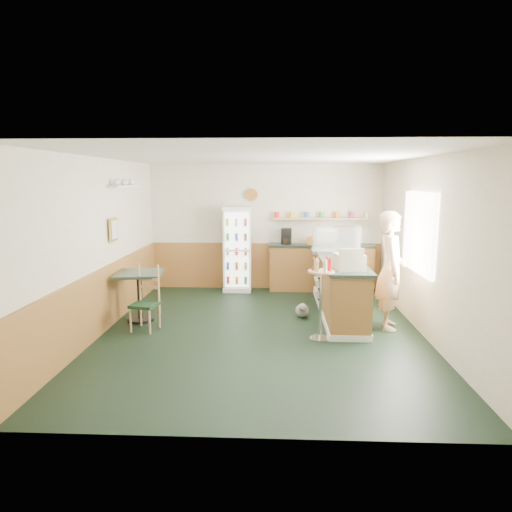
# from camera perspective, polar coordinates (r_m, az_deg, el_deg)

# --- Properties ---
(ground) EXTENTS (6.00, 6.00, 0.00)m
(ground) POSITION_cam_1_polar(r_m,az_deg,el_deg) (7.27, 0.57, -9.45)
(ground) COLOR black
(ground) RESTS_ON ground
(room_envelope) EXTENTS (5.04, 6.02, 2.72)m
(room_envelope) POSITION_cam_1_polar(r_m,az_deg,el_deg) (7.66, -0.92, 3.23)
(room_envelope) COLOR beige
(room_envelope) RESTS_ON ground
(service_counter) EXTENTS (0.68, 3.01, 1.01)m
(service_counter) POSITION_cam_1_polar(r_m,az_deg,el_deg) (8.24, 10.28, -3.99)
(service_counter) COLOR #975B30
(service_counter) RESTS_ON ground
(back_counter) EXTENTS (2.24, 0.42, 1.69)m
(back_counter) POSITION_cam_1_polar(r_m,az_deg,el_deg) (9.89, 8.04, -1.18)
(back_counter) COLOR #975B30
(back_counter) RESTS_ON ground
(drinks_fridge) EXTENTS (0.59, 0.52, 1.80)m
(drinks_fridge) POSITION_cam_1_polar(r_m,az_deg,el_deg) (9.76, -2.33, 0.87)
(drinks_fridge) COLOR white
(drinks_fridge) RESTS_ON ground
(display_case) EXTENTS (0.89, 0.46, 0.50)m
(display_case) POSITION_cam_1_polar(r_m,az_deg,el_deg) (8.62, 9.97, 2.02)
(display_case) COLOR silver
(display_case) RESTS_ON service_counter
(cash_register) EXTENTS (0.47, 0.48, 0.24)m
(cash_register) POSITION_cam_1_polar(r_m,az_deg,el_deg) (7.10, 11.55, -0.69)
(cash_register) COLOR beige
(cash_register) RESTS_ON service_counter
(shopkeeper) EXTENTS (0.53, 0.68, 1.88)m
(shopkeeper) POSITION_cam_1_polar(r_m,az_deg,el_deg) (7.52, 16.47, -1.76)
(shopkeeper) COLOR tan
(shopkeeper) RESTS_ON ground
(condiment_stand) EXTENTS (0.39, 0.39, 1.22)m
(condiment_stand) POSITION_cam_1_polar(r_m,az_deg,el_deg) (6.80, 8.11, -3.96)
(condiment_stand) COLOR silver
(condiment_stand) RESTS_ON ground
(newspaper_rack) EXTENTS (0.09, 0.47, 0.55)m
(newspaper_rack) POSITION_cam_1_polar(r_m,az_deg,el_deg) (8.41, 7.67, -3.36)
(newspaper_rack) COLOR black
(newspaper_rack) RESTS_ON ground
(cafe_table) EXTENTS (0.87, 0.87, 0.84)m
(cafe_table) POSITION_cam_1_polar(r_m,az_deg,el_deg) (7.91, -14.35, -3.74)
(cafe_table) COLOR black
(cafe_table) RESTS_ON ground
(cafe_chair) EXTENTS (0.46, 0.46, 1.03)m
(cafe_chair) POSITION_cam_1_polar(r_m,az_deg,el_deg) (7.49, -13.61, -4.85)
(cafe_chair) COLOR black
(cafe_chair) RESTS_ON ground
(dog_doorstop) EXTENTS (0.23, 0.30, 0.28)m
(dog_doorstop) POSITION_cam_1_polar(r_m,az_deg,el_deg) (7.99, 5.79, -6.75)
(dog_doorstop) COLOR gray
(dog_doorstop) RESTS_ON ground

